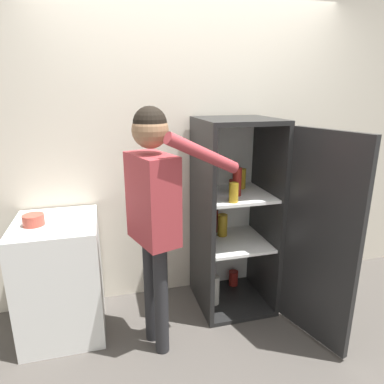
% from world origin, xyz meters
% --- Properties ---
extents(ground_plane, '(12.00, 12.00, 0.00)m').
position_xyz_m(ground_plane, '(0.00, 0.00, 0.00)').
color(ground_plane, '#4C4742').
extents(wall_back, '(7.00, 0.06, 2.55)m').
position_xyz_m(wall_back, '(0.00, 0.98, 1.27)').
color(wall_back, beige).
rests_on(wall_back, ground_plane).
extents(refrigerator, '(0.81, 1.19, 1.59)m').
position_xyz_m(refrigerator, '(0.35, 0.54, 0.79)').
color(refrigerator, black).
rests_on(refrigerator, ground_plane).
extents(person, '(0.73, 0.49, 1.70)m').
position_xyz_m(person, '(-0.45, 0.26, 1.11)').
color(person, '#262628').
rests_on(person, ground_plane).
extents(counter, '(0.58, 0.64, 0.89)m').
position_xyz_m(counter, '(-1.11, 0.61, 0.44)').
color(counter, white).
rests_on(counter, ground_plane).
extents(bowl, '(0.14, 0.14, 0.08)m').
position_xyz_m(bowl, '(-1.24, 0.58, 0.93)').
color(bowl, '#B24738').
rests_on(bowl, counter).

